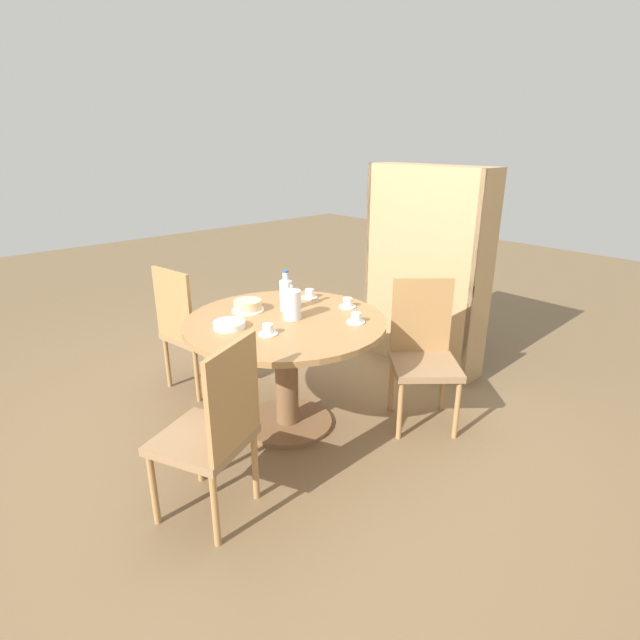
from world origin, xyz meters
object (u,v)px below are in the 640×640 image
object	(u,v)px
chair_a	(190,328)
cake_main	(248,306)
chair_b	(213,430)
chair_c	(423,351)
cup_b	(356,319)
cup_d	(309,294)
coffee_pot	(292,303)
bookshelf	(423,272)
cup_c	(348,303)
cup_a	(268,330)
water_bottle	(286,294)

from	to	relation	value
chair_a	cake_main	xyz separation A→B (m)	(0.58, 0.12, 0.29)
chair_b	cake_main	size ratio (longest dim) A/B	4.57
chair_c	cup_b	size ratio (longest dim) A/B	8.49
chair_a	cup_d	size ratio (longest dim) A/B	8.49
coffee_pot	cup_d	distance (m)	0.45
chair_a	chair_b	xyz separation A→B (m)	(1.31, -0.59, 0.00)
chair_a	cup_b	distance (m)	1.34
chair_a	bookshelf	distance (m)	1.88
cup_b	cup_d	size ratio (longest dim) A/B	1.00
coffee_pot	cup_c	xyz separation A→B (m)	(0.08, 0.42, -0.07)
cup_b	cup_d	xyz separation A→B (m)	(-0.57, 0.12, 0.00)
chair_a	cup_d	xyz separation A→B (m)	(0.64, 0.61, 0.28)
chair_a	cup_d	bearing A→B (deg)	-145.04
chair_a	cup_a	xyz separation A→B (m)	(1.01, -0.03, 0.28)
chair_c	cake_main	distance (m)	1.19
cup_d	chair_b	bearing A→B (deg)	-61.00
cup_c	cup_a	bearing A→B (deg)	-86.93
chair_c	coffee_pot	world-z (taller)	coffee_pot
chair_a	cake_main	world-z (taller)	chair_a
bookshelf	cup_b	size ratio (longest dim) A/B	14.36
cup_a	cake_main	bearing A→B (deg)	160.13
bookshelf	cup_a	world-z (taller)	bookshelf
cup_b	cup_c	bearing A→B (deg)	144.47
chair_a	chair_c	distance (m)	1.69
chair_a	chair_c	size ratio (longest dim) A/B	1.00
water_bottle	cup_b	bearing A→B (deg)	19.89
chair_c	bookshelf	bearing A→B (deg)	79.40
coffee_pot	cup_b	world-z (taller)	coffee_pot
coffee_pot	water_bottle	bearing A→B (deg)	154.10
chair_a	cake_main	bearing A→B (deg)	-176.41
chair_c	bookshelf	distance (m)	0.97
chair_c	water_bottle	bearing A→B (deg)	173.14
coffee_pot	water_bottle	xyz separation A→B (m)	(-0.15, 0.07, 0.01)
chair_b	cup_d	world-z (taller)	chair_b
cup_a	chair_c	bearing A→B (deg)	66.51
cup_a	coffee_pot	bearing A→B (deg)	112.54
chair_a	bookshelf	bearing A→B (deg)	-125.74
chair_b	cup_b	bearing A→B (deg)	161.03
chair_b	bookshelf	size ratio (longest dim) A/B	0.59
chair_c	coffee_pot	distance (m)	0.93
chair_c	water_bottle	distance (m)	0.98
chair_b	coffee_pot	distance (m)	1.00
chair_b	chair_c	size ratio (longest dim) A/B	1.00
water_bottle	cake_main	xyz separation A→B (m)	(-0.16, -0.19, -0.07)
chair_b	cake_main	world-z (taller)	chair_b
coffee_pot	chair_b	bearing A→B (deg)	-63.62
chair_b	cup_d	size ratio (longest dim) A/B	8.49
chair_c	cup_d	bearing A→B (deg)	153.39
cup_b	cup_c	xyz separation A→B (m)	(-0.24, 0.17, 0.00)
chair_a	cup_a	world-z (taller)	chair_a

